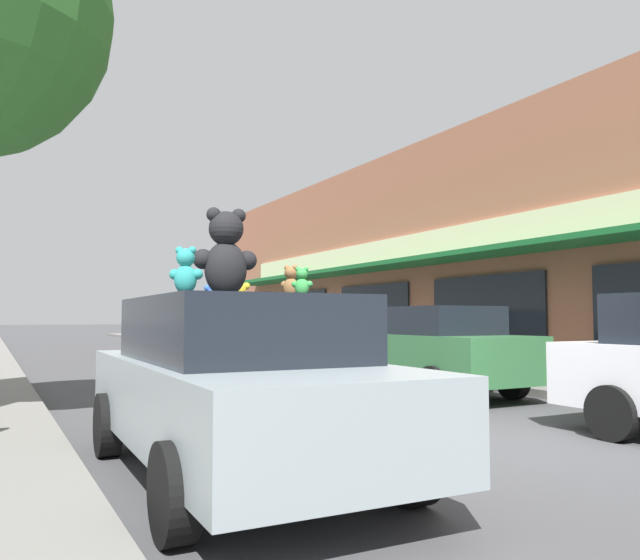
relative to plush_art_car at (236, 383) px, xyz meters
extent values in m
plane|color=#424244|center=(2.56, 0.17, -0.79)|extent=(260.00, 260.00, 0.00)
cube|color=#9E6047|center=(14.76, 6.61, 2.43)|extent=(11.58, 35.46, 6.44)
cube|color=#19662D|center=(8.29, 6.61, 2.07)|extent=(1.35, 29.78, 0.12)
cube|color=beige|center=(8.92, 6.61, 2.62)|extent=(0.08, 28.37, 0.70)
cube|color=black|center=(8.93, 6.61, 0.61)|extent=(0.06, 3.85, 2.00)
cube|color=black|center=(8.93, 11.67, 0.61)|extent=(0.06, 3.85, 2.00)
cube|color=black|center=(8.93, 16.74, 0.61)|extent=(0.06, 3.85, 2.00)
cube|color=black|center=(8.93, 21.80, 0.61)|extent=(0.06, 3.85, 2.00)
cube|color=#8C999E|center=(0.00, 0.00, -0.14)|extent=(1.81, 4.30, 0.68)
cube|color=black|center=(0.00, 0.00, 0.46)|extent=(1.57, 2.37, 0.53)
cylinder|color=black|center=(-0.82, 1.34, -0.49)|extent=(0.21, 0.61, 0.61)
cylinder|color=black|center=(0.87, 1.30, -0.49)|extent=(0.21, 0.61, 0.61)
cylinder|color=black|center=(-0.87, -1.30, -0.49)|extent=(0.21, 0.61, 0.61)
cylinder|color=black|center=(0.82, -1.34, -0.49)|extent=(0.21, 0.61, 0.61)
ellipsoid|color=black|center=(-0.15, -0.12, 0.96)|extent=(0.39, 0.35, 0.46)
sphere|color=black|center=(-0.15, -0.12, 1.29)|extent=(0.33, 0.33, 0.29)
sphere|color=black|center=(-0.04, -0.13, 1.41)|extent=(0.14, 0.14, 0.12)
sphere|color=black|center=(-0.25, -0.10, 1.41)|extent=(0.14, 0.14, 0.12)
sphere|color=#3A3A3D|center=(-0.13, 0.01, 1.28)|extent=(0.13, 0.13, 0.11)
sphere|color=black|center=(0.04, -0.12, 1.04)|extent=(0.19, 0.19, 0.17)
sphere|color=black|center=(-0.32, -0.06, 1.04)|extent=(0.19, 0.19, 0.17)
ellipsoid|color=olive|center=(0.52, 0.03, 0.82)|extent=(0.18, 0.19, 0.19)
sphere|color=olive|center=(0.52, 0.03, 0.96)|extent=(0.16, 0.16, 0.12)
sphere|color=olive|center=(0.55, 0.00, 1.00)|extent=(0.07, 0.07, 0.05)
sphere|color=olive|center=(0.50, 0.07, 1.00)|extent=(0.07, 0.07, 0.05)
sphere|color=tan|center=(0.57, 0.06, 0.95)|extent=(0.06, 0.06, 0.05)
sphere|color=olive|center=(0.57, -0.03, 0.85)|extent=(0.09, 0.09, 0.07)
sphere|color=olive|center=(0.49, 0.10, 0.85)|extent=(0.09, 0.09, 0.07)
ellipsoid|color=blue|center=(0.14, 1.03, 0.82)|extent=(0.18, 0.17, 0.19)
sphere|color=blue|center=(0.14, 1.03, 0.96)|extent=(0.16, 0.16, 0.12)
sphere|color=blue|center=(0.18, 1.01, 1.01)|extent=(0.07, 0.07, 0.05)
sphere|color=blue|center=(0.10, 1.05, 1.01)|extent=(0.07, 0.07, 0.05)
sphere|color=#548DFF|center=(0.17, 1.08, 0.95)|extent=(0.06, 0.06, 0.05)
sphere|color=blue|center=(0.22, 1.01, 0.85)|extent=(0.09, 0.09, 0.07)
sphere|color=blue|center=(0.08, 1.07, 0.85)|extent=(0.09, 0.09, 0.07)
ellipsoid|color=teal|center=(-0.59, -0.49, 0.84)|extent=(0.22, 0.22, 0.22)
sphere|color=teal|center=(-0.59, -0.49, 1.00)|extent=(0.20, 0.20, 0.14)
sphere|color=teal|center=(-0.55, -0.52, 1.05)|extent=(0.08, 0.08, 0.06)
sphere|color=teal|center=(-0.63, -0.46, 1.05)|extent=(0.08, 0.08, 0.06)
sphere|color=#47CDC6|center=(-0.56, -0.44, 0.99)|extent=(0.07, 0.07, 0.05)
sphere|color=teal|center=(-0.51, -0.53, 0.88)|extent=(0.11, 0.11, 0.08)
sphere|color=teal|center=(-0.66, -0.43, 0.88)|extent=(0.11, 0.11, 0.08)
ellipsoid|color=pink|center=(0.37, 1.05, 0.82)|extent=(0.19, 0.18, 0.20)
sphere|color=pink|center=(0.37, 1.05, 0.97)|extent=(0.17, 0.17, 0.12)
sphere|color=pink|center=(0.41, 1.07, 1.02)|extent=(0.07, 0.07, 0.05)
sphere|color=pink|center=(0.33, 1.03, 1.02)|extent=(0.07, 0.07, 0.05)
sphere|color=#FFA3DA|center=(0.34, 1.10, 0.96)|extent=(0.06, 0.06, 0.05)
sphere|color=pink|center=(0.43, 1.09, 0.86)|extent=(0.10, 0.10, 0.07)
sphere|color=pink|center=(0.29, 1.02, 0.86)|extent=(0.10, 0.10, 0.07)
ellipsoid|color=green|center=(0.40, -0.45, 0.80)|extent=(0.15, 0.15, 0.15)
sphere|color=green|center=(0.40, -0.45, 0.91)|extent=(0.13, 0.13, 0.10)
sphere|color=green|center=(0.43, -0.47, 0.95)|extent=(0.06, 0.06, 0.04)
sphere|color=green|center=(0.37, -0.42, 0.95)|extent=(0.06, 0.06, 0.04)
sphere|color=#5ADA6D|center=(0.42, -0.41, 0.91)|extent=(0.05, 0.05, 0.04)
sphere|color=green|center=(0.45, -0.47, 0.83)|extent=(0.08, 0.08, 0.06)
sphere|color=green|center=(0.35, -0.40, 0.83)|extent=(0.08, 0.08, 0.06)
ellipsoid|color=beige|center=(-0.02, 0.23, 0.82)|extent=(0.19, 0.19, 0.19)
sphere|color=beige|center=(-0.02, 0.23, 0.96)|extent=(0.17, 0.17, 0.12)
sphere|color=beige|center=(0.01, 0.21, 1.01)|extent=(0.07, 0.07, 0.05)
sphere|color=beige|center=(-0.06, 0.26, 1.01)|extent=(0.07, 0.07, 0.05)
sphere|color=white|center=(0.01, 0.27, 0.96)|extent=(0.07, 0.07, 0.05)
sphere|color=beige|center=(0.04, 0.19, 0.86)|extent=(0.10, 0.10, 0.07)
sphere|color=beige|center=(-0.07, 0.29, 0.86)|extent=(0.10, 0.10, 0.07)
ellipsoid|color=yellow|center=(0.18, 0.45, 0.82)|extent=(0.17, 0.15, 0.18)
sphere|color=yellow|center=(0.18, 0.45, 0.95)|extent=(0.14, 0.14, 0.12)
sphere|color=yellow|center=(0.22, 0.44, 1.00)|extent=(0.06, 0.06, 0.05)
sphere|color=yellow|center=(0.14, 0.46, 1.00)|extent=(0.06, 0.06, 0.05)
sphere|color=#FFFF4D|center=(0.20, 0.50, 0.94)|extent=(0.05, 0.05, 0.04)
sphere|color=yellow|center=(0.26, 0.44, 0.85)|extent=(0.08, 0.08, 0.07)
sphere|color=yellow|center=(0.12, 0.48, 0.85)|extent=(0.08, 0.08, 0.07)
cylinder|color=black|center=(4.18, -0.48, -0.49)|extent=(0.20, 0.61, 0.61)
cube|color=#336B3D|center=(5.01, 4.01, -0.11)|extent=(1.66, 4.45, 0.75)
cube|color=black|center=(5.01, 4.01, 0.51)|extent=(1.46, 2.80, 0.48)
cylinder|color=black|center=(4.19, 5.38, -0.49)|extent=(0.20, 0.61, 0.61)
cylinder|color=black|center=(5.82, 5.38, -0.49)|extent=(0.20, 0.61, 0.61)
cylinder|color=black|center=(4.19, 2.63, -0.49)|extent=(0.20, 0.61, 0.61)
cylinder|color=black|center=(5.82, 2.63, -0.49)|extent=(0.20, 0.61, 0.61)
cube|color=black|center=(5.01, 9.91, -0.13)|extent=(1.65, 4.22, 0.70)
cube|color=black|center=(5.01, 9.91, 0.51)|extent=(1.46, 2.35, 0.59)
cylinder|color=black|center=(4.20, 11.22, -0.49)|extent=(0.20, 0.61, 0.61)
cylinder|color=black|center=(5.82, 11.22, -0.49)|extent=(0.20, 0.61, 0.61)
cylinder|color=black|center=(4.20, 8.60, -0.49)|extent=(0.20, 0.61, 0.61)
cylinder|color=black|center=(5.82, 8.60, -0.49)|extent=(0.20, 0.61, 0.61)
camera|label=1|loc=(-1.88, -5.04, 0.55)|focal=35.00mm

